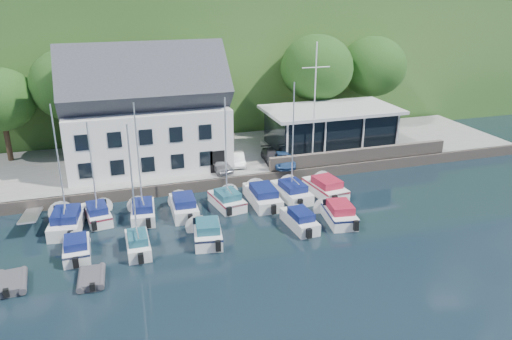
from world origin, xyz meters
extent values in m
plane|color=black|center=(0.00, 0.00, 0.00)|extent=(180.00, 180.00, 0.00)
cube|color=gray|center=(0.00, 17.50, 0.50)|extent=(60.00, 13.00, 1.00)
cube|color=#6E6258|center=(0.00, 11.00, 0.50)|extent=(60.00, 0.30, 1.00)
cube|color=#24491B|center=(0.00, 62.00, 8.00)|extent=(160.00, 75.00, 16.00)
cube|color=#6E6258|center=(12.00, 11.40, 1.60)|extent=(18.00, 0.50, 1.20)
imported|color=#A2A2A6|center=(-1.25, 12.92, 1.62)|extent=(2.06, 3.85, 1.25)
imported|color=silver|center=(0.74, 13.92, 1.54)|extent=(1.65, 3.42, 1.08)
imported|color=#323137|center=(3.99, 13.72, 1.54)|extent=(1.84, 3.86, 1.09)
imported|color=#2A4E82|center=(4.64, 12.40, 1.62)|extent=(2.15, 3.82, 1.23)
camera|label=1|loc=(-10.75, -27.89, 16.70)|focal=35.00mm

